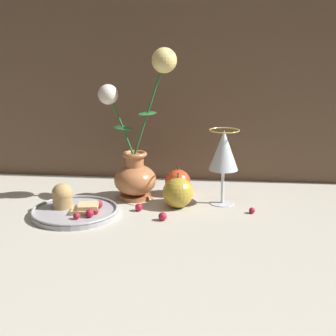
# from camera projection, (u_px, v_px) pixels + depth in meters

# --- Properties ---
(ground_plane) EXTENTS (2.40, 2.40, 0.00)m
(ground_plane) POSITION_uv_depth(u_px,v_px,m) (160.00, 207.00, 1.15)
(ground_plane) COLOR #B7B2A3
(ground_plane) RESTS_ON ground
(vase) EXTENTS (0.19, 0.11, 0.38)m
(vase) POSITION_uv_depth(u_px,v_px,m) (137.00, 154.00, 1.18)
(vase) COLOR #B77042
(vase) RESTS_ON ground_plane
(plate_with_pastries) EXTENTS (0.20, 0.20, 0.07)m
(plate_with_pastries) POSITION_uv_depth(u_px,v_px,m) (73.00, 208.00, 1.10)
(plate_with_pastries) COLOR #A3A3A8
(plate_with_pastries) RESTS_ON ground_plane
(wine_glass) EXTENTS (0.07, 0.07, 0.19)m
(wine_glass) POSITION_uv_depth(u_px,v_px,m) (224.00, 153.00, 1.14)
(wine_glass) COLOR silver
(wine_glass) RESTS_ON ground_plane
(apple_beside_vase) EXTENTS (0.07, 0.07, 0.08)m
(apple_beside_vase) POSITION_uv_depth(u_px,v_px,m) (178.00, 182.00, 1.24)
(apple_beside_vase) COLOR #D14223
(apple_beside_vase) RESTS_ON ground_plane
(apple_near_glass) EXTENTS (0.08, 0.08, 0.09)m
(apple_near_glass) POSITION_uv_depth(u_px,v_px,m) (178.00, 192.00, 1.14)
(apple_near_glass) COLOR #B2932D
(apple_near_glass) RESTS_ON ground_plane
(berry_near_plate) EXTENTS (0.01, 0.01, 0.01)m
(berry_near_plate) POSITION_uv_depth(u_px,v_px,m) (252.00, 210.00, 1.10)
(berry_near_plate) COLOR #AD192D
(berry_near_plate) RESTS_ON ground_plane
(berry_front_center) EXTENTS (0.02, 0.02, 0.02)m
(berry_front_center) POSITION_uv_depth(u_px,v_px,m) (139.00, 207.00, 1.12)
(berry_front_center) COLOR #AD192D
(berry_front_center) RESTS_ON ground_plane
(berry_by_glass_stem) EXTENTS (0.02, 0.02, 0.02)m
(berry_by_glass_stem) POSITION_uv_depth(u_px,v_px,m) (163.00, 216.00, 1.06)
(berry_by_glass_stem) COLOR #AD192D
(berry_by_glass_stem) RESTS_ON ground_plane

